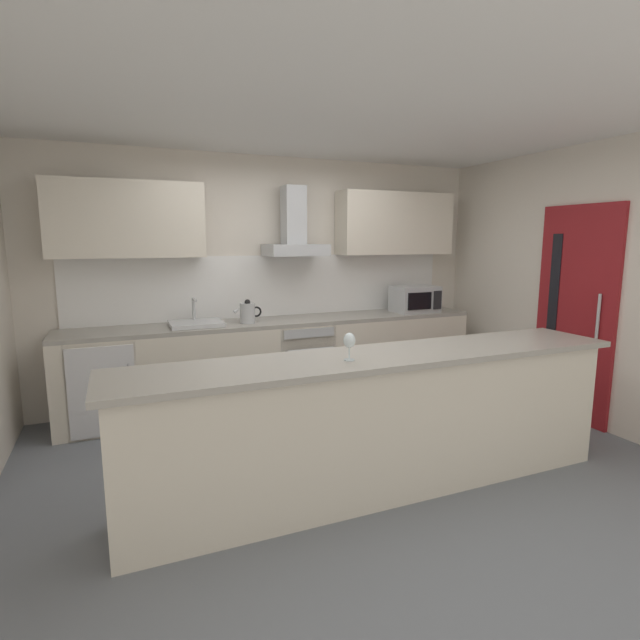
{
  "coord_description": "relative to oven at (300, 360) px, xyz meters",
  "views": [
    {
      "loc": [
        -1.58,
        -3.31,
        1.72
      ],
      "look_at": [
        0.01,
        0.47,
        1.05
      ],
      "focal_mm": 27.36,
      "sensor_mm": 36.0,
      "label": 1
    }
  ],
  "objects": [
    {
      "name": "counter_back",
      "position": [
        -0.19,
        0.03,
        -0.01
      ],
      "size": [
        4.32,
        0.6,
        0.9
      ],
      "color": "beige",
      "rests_on": "ground"
    },
    {
      "name": "side_door",
      "position": [
        2.25,
        -1.47,
        0.57
      ],
      "size": [
        0.08,
        0.85,
        2.05
      ],
      "color": "maroon",
      "rests_on": "ground"
    },
    {
      "name": "oven",
      "position": [
        0.0,
        0.0,
        0.0
      ],
      "size": [
        0.6,
        0.62,
        0.8
      ],
      "color": "slate",
      "rests_on": "ground"
    },
    {
      "name": "kettle",
      "position": [
        -0.56,
        -0.03,
        0.55
      ],
      "size": [
        0.29,
        0.15,
        0.24
      ],
      "color": "#B7BABC",
      "rests_on": "counter_back"
    },
    {
      "name": "range_hood",
      "position": [
        0.0,
        0.13,
        1.33
      ],
      "size": [
        0.62,
        0.45,
        0.72
      ],
      "color": "#B7BABC"
    },
    {
      "name": "wall_right",
      "position": [
        2.33,
        -1.45,
        0.84
      ],
      "size": [
        0.12,
        4.59,
        2.6
      ],
      "primitive_type": "cube",
      "color": "silver",
      "rests_on": "ground"
    },
    {
      "name": "ceiling",
      "position": [
        -0.19,
        -1.45,
        2.15
      ],
      "size": [
        5.91,
        4.59,
        0.02
      ],
      "primitive_type": "cube",
      "color": "white"
    },
    {
      "name": "ground",
      "position": [
        -0.19,
        -1.45,
        -0.47
      ],
      "size": [
        5.91,
        4.59,
        0.02
      ],
      "primitive_type": "cube",
      "color": "slate"
    },
    {
      "name": "wall_back",
      "position": [
        -0.19,
        0.41,
        0.84
      ],
      "size": [
        5.91,
        0.12,
        2.6
      ],
      "primitive_type": "cube",
      "color": "silver",
      "rests_on": "ground"
    },
    {
      "name": "wine_glass",
      "position": [
        -0.43,
        -2.06,
        0.63
      ],
      "size": [
        0.08,
        0.08,
        0.18
      ],
      "color": "silver",
      "rests_on": "counter_island"
    },
    {
      "name": "microwave",
      "position": [
        1.42,
        -0.03,
        0.59
      ],
      "size": [
        0.5,
        0.38,
        0.3
      ],
      "color": "#B7BABC",
      "rests_on": "counter_back"
    },
    {
      "name": "backsplash_tile",
      "position": [
        -0.19,
        0.33,
        0.77
      ],
      "size": [
        4.17,
        0.02,
        0.66
      ],
      "primitive_type": "cube",
      "color": "white"
    },
    {
      "name": "refrigerator",
      "position": [
        -1.93,
        -0.0,
        -0.03
      ],
      "size": [
        0.58,
        0.6,
        0.85
      ],
      "color": "white",
      "rests_on": "ground"
    },
    {
      "name": "sink",
      "position": [
        -1.07,
        0.01,
        0.47
      ],
      "size": [
        0.5,
        0.4,
        0.26
      ],
      "color": "silver",
      "rests_on": "counter_back"
    },
    {
      "name": "counter_island",
      "position": [
        -0.15,
        -1.99,
        0.03
      ],
      "size": [
        3.57,
        0.64,
        0.97
      ],
      "color": "beige",
      "rests_on": "ground"
    },
    {
      "name": "upper_cabinets",
      "position": [
        -0.19,
        0.18,
        1.45
      ],
      "size": [
        4.26,
        0.32,
        0.7
      ],
      "color": "beige"
    }
  ]
}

